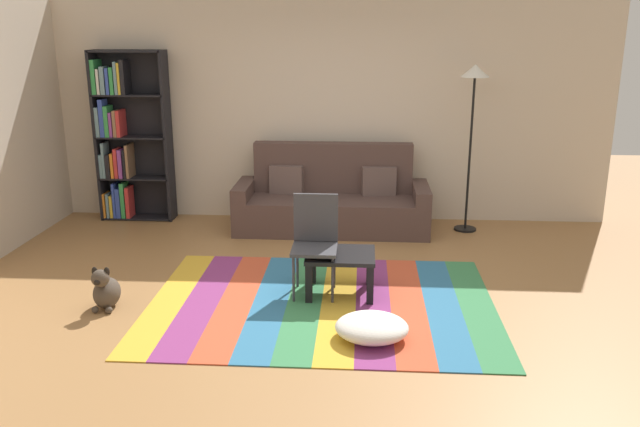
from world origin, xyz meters
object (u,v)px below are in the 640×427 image
(folding_chair, at_px, (315,236))
(pouf, at_px, (372,327))
(standing_lamp, at_px, (474,93))
(coffee_table, at_px, (340,261))
(tv_remote, at_px, (329,252))
(dog, at_px, (106,290))
(bookshelf, at_px, (124,138))
(couch, at_px, (332,201))

(folding_chair, bearing_deg, pouf, -1.24)
(pouf, relative_size, standing_lamp, 0.29)
(coffee_table, xyz_separation_m, pouf, (0.28, -0.88, -0.21))
(tv_remote, bearing_deg, pouf, -79.00)
(dog, bearing_deg, bookshelf, 105.41)
(coffee_table, distance_m, folding_chair, 0.32)
(pouf, bearing_deg, coffee_table, 107.37)
(standing_lamp, distance_m, tv_remote, 2.81)
(bookshelf, xyz_separation_m, tv_remote, (2.64, -2.27, -0.62))
(bookshelf, height_order, folding_chair, bookshelf)
(bookshelf, height_order, dog, bookshelf)
(pouf, bearing_deg, dog, 168.99)
(bookshelf, distance_m, coffee_table, 3.62)
(pouf, height_order, dog, dog)
(standing_lamp, height_order, tv_remote, standing_lamp)
(coffee_table, bearing_deg, couch, 94.93)
(standing_lamp, bearing_deg, dog, -144.24)
(pouf, distance_m, dog, 2.32)
(couch, bearing_deg, standing_lamp, 1.76)
(coffee_table, bearing_deg, dog, -167.63)
(couch, distance_m, tv_remote, 1.99)
(coffee_table, xyz_separation_m, folding_chair, (-0.23, 0.04, 0.22))
(couch, relative_size, tv_remote, 15.07)
(couch, distance_m, pouf, 2.90)
(bookshelf, distance_m, dog, 2.92)
(dog, distance_m, tv_remote, 1.96)
(standing_lamp, bearing_deg, folding_chair, -129.72)
(coffee_table, relative_size, pouf, 1.08)
(standing_lamp, relative_size, tv_remote, 12.88)
(standing_lamp, distance_m, folding_chair, 2.80)
(dog, distance_m, folding_chair, 1.87)
(bookshelf, xyz_separation_m, folding_chair, (2.51, -2.22, -0.49))
(folding_chair, bearing_deg, tv_remote, 39.61)
(pouf, relative_size, dog, 1.43)
(bookshelf, bearing_deg, couch, -6.29)
(dog, bearing_deg, couch, 52.86)
(tv_remote, bearing_deg, couch, 79.64)
(coffee_table, height_order, dog, dog)
(bookshelf, distance_m, standing_lamp, 4.21)
(standing_lamp, bearing_deg, pouf, -111.52)
(pouf, bearing_deg, tv_remote, 113.38)
(couch, bearing_deg, dog, -127.14)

